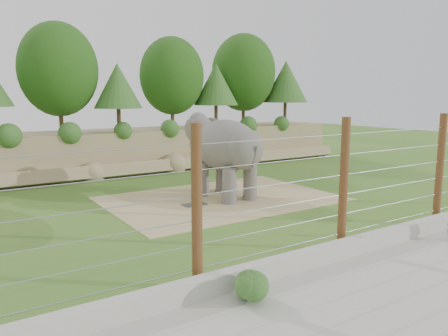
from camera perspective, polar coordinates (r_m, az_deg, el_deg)
ground at (r=17.12m, az=3.68°, el=-6.21°), size 90.00×90.00×0.00m
back_embankment at (r=27.91m, az=-11.13°, el=7.92°), size 30.00×5.52×8.77m
dirt_patch at (r=19.78m, az=-0.37°, el=-4.02°), size 10.00×7.00×0.02m
drain_grate at (r=18.68m, az=-3.86°, el=-4.77°), size 1.00×0.60×0.03m
elephant at (r=19.69m, az=0.22°, el=1.41°), size 2.48×4.79×3.72m
stone_ball at (r=19.17m, az=0.53°, el=-3.47°), size 0.62×0.62×0.62m
retaining_wall at (r=13.56m, az=16.62°, el=-9.72°), size 26.00×0.35×0.50m
walkway at (r=12.54m, az=23.70°, el=-12.92°), size 26.00×4.00×0.01m
barrier_fence at (r=13.42m, az=15.35°, el=-2.11°), size 20.26×0.26×4.00m
walkway_shrub at (r=10.16m, az=3.64°, el=-15.13°), size 0.75×0.75×0.75m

